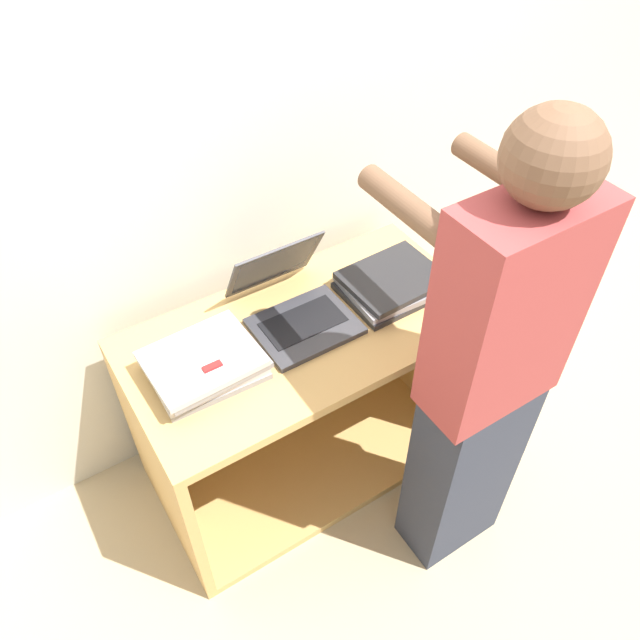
# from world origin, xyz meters

# --- Properties ---
(ground_plane) EXTENTS (12.00, 12.00, 0.00)m
(ground_plane) POSITION_xyz_m (0.00, 0.00, 0.00)
(ground_plane) COLOR tan
(wall_back) EXTENTS (8.00, 0.05, 2.40)m
(wall_back) POSITION_xyz_m (0.00, 0.75, 1.20)
(wall_back) COLOR beige
(wall_back) RESTS_ON ground_plane
(cart) EXTENTS (1.23, 0.64, 0.78)m
(cart) POSITION_xyz_m (0.00, 0.40, 0.39)
(cart) COLOR tan
(cart) RESTS_ON ground_plane
(laptop_open) EXTENTS (0.33, 0.40, 0.26)m
(laptop_open) POSITION_xyz_m (0.00, 0.39, 0.84)
(laptop_open) COLOR #333338
(laptop_open) RESTS_ON cart
(laptop_stack_left) EXTENTS (0.36, 0.29, 0.09)m
(laptop_stack_left) POSITION_xyz_m (-0.37, 0.32, 0.83)
(laptop_stack_left) COLOR gray
(laptop_stack_left) RESTS_ON cart
(laptop_stack_right) EXTENTS (0.35, 0.29, 0.07)m
(laptop_stack_right) POSITION_xyz_m (0.36, 0.32, 0.82)
(laptop_stack_right) COLOR #232326
(laptop_stack_right) RESTS_ON cart
(person) EXTENTS (0.40, 0.53, 1.73)m
(person) POSITION_xyz_m (0.29, -0.23, 0.88)
(person) COLOR #2D3342
(person) RESTS_ON ground_plane
(inventory_tag) EXTENTS (0.06, 0.02, 0.01)m
(inventory_tag) POSITION_xyz_m (-0.36, 0.25, 0.88)
(inventory_tag) COLOR red
(inventory_tag) RESTS_ON laptop_stack_left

